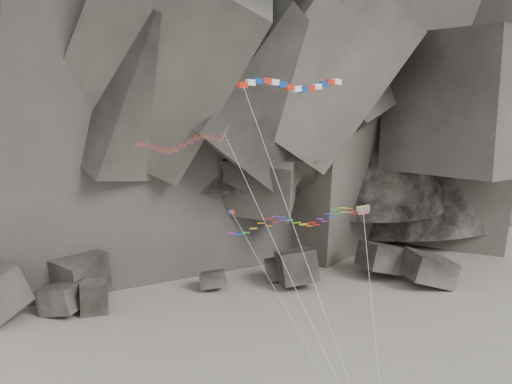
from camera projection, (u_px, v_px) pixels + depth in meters
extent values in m
cube|color=#47423F|center=(78.00, 280.00, 80.01)|extent=(9.28, 9.98, 7.65)
cube|color=#47423F|center=(64.00, 301.00, 75.57)|extent=(7.20, 6.71, 4.64)
cube|color=#47423F|center=(384.00, 264.00, 90.79)|extent=(8.60, 7.24, 6.11)
cube|color=#47423F|center=(296.00, 271.00, 86.21)|extent=(5.90, 6.91, 6.37)
cube|color=#47423F|center=(428.00, 273.00, 86.39)|extent=(7.27, 6.47, 5.59)
cube|color=#47423F|center=(213.00, 283.00, 84.71)|extent=(4.43, 4.22, 3.36)
cube|color=#47423F|center=(276.00, 271.00, 88.96)|extent=(3.94, 3.42, 3.66)
cube|color=#47423F|center=(301.00, 272.00, 89.40)|extent=(3.95, 4.11, 3.92)
cube|color=#47423F|center=(94.00, 300.00, 75.62)|extent=(4.23, 4.62, 4.52)
cylinder|color=silver|center=(298.00, 293.00, 44.53)|extent=(9.42, 16.60, 23.76)
cube|color=red|center=(243.00, 85.00, 45.01)|extent=(0.83, 0.70, 0.47)
cube|color=white|center=(251.00, 83.00, 45.33)|extent=(0.86, 0.71, 0.53)
cube|color=navy|center=(259.00, 81.00, 45.63)|extent=(0.88, 0.72, 0.56)
cube|color=red|center=(266.00, 81.00, 45.91)|extent=(0.88, 0.72, 0.56)
cube|color=white|center=(274.00, 82.00, 46.22)|extent=(0.87, 0.72, 0.54)
cube|color=navy|center=(282.00, 85.00, 46.56)|extent=(0.84, 0.71, 0.48)
cube|color=red|center=(289.00, 87.00, 46.93)|extent=(0.86, 0.71, 0.51)
cube|color=white|center=(297.00, 89.00, 47.35)|extent=(0.88, 0.72, 0.55)
cube|color=navy|center=(304.00, 89.00, 47.79)|extent=(0.89, 0.72, 0.56)
cube|color=red|center=(310.00, 89.00, 48.24)|extent=(0.87, 0.72, 0.54)
cube|color=white|center=(317.00, 87.00, 48.69)|extent=(0.85, 0.71, 0.50)
cube|color=navy|center=(324.00, 84.00, 49.11)|extent=(0.85, 0.71, 0.50)
cube|color=red|center=(330.00, 82.00, 49.51)|extent=(0.88, 0.72, 0.55)
cube|color=white|center=(337.00, 82.00, 49.88)|extent=(0.89, 0.72, 0.56)
cylinder|color=silver|center=(312.00, 276.00, 42.06)|extent=(8.44, 12.11, 27.95)
cube|color=#D6C30B|center=(363.00, 209.00, 48.84)|extent=(1.24, 0.46, 0.68)
cube|color=#0CB219|center=(363.00, 212.00, 48.72)|extent=(1.04, 0.33, 0.46)
cylinder|color=silver|center=(375.00, 336.00, 44.07)|extent=(2.07, 12.62, 17.53)
cube|color=red|center=(231.00, 212.00, 47.69)|extent=(0.50, 0.08, 0.32)
cube|color=navy|center=(230.00, 212.00, 47.68)|extent=(0.18, 0.06, 0.33)
cylinder|color=silver|center=(303.00, 339.00, 43.50)|extent=(9.25, 13.33, 17.52)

